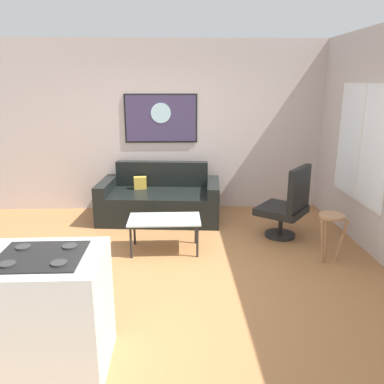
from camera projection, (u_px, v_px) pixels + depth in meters
name	position (u px, v px, depth m)	size (l,w,h in m)	color
ground	(166.00, 273.00, 4.54)	(6.40, 6.40, 0.04)	#A16A3E
back_wall	(167.00, 127.00, 6.48)	(6.40, 0.05, 2.80)	beige
couch	(160.00, 201.00, 6.21)	(1.95, 1.10, 0.86)	black
coffee_table	(164.00, 222.00, 4.98)	(0.92, 0.51, 0.44)	silver
armchair	(288.00, 205.00, 5.38)	(0.85, 0.85, 1.03)	black
bar_stool	(331.00, 225.00, 4.66)	(0.35, 0.35, 0.60)	#A2734D
kitchen_counter	(14.00, 315.00, 2.86)	(1.35, 0.71, 0.95)	silver
wall_painting	(161.00, 118.00, 6.40)	(1.20, 0.03, 0.80)	black
window	(361.00, 144.00, 5.13)	(0.03, 1.42, 1.55)	silver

